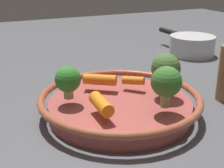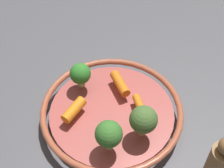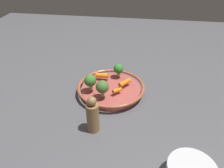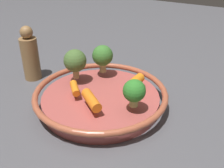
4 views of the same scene
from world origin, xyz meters
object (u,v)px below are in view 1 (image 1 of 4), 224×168
object	(u,v)px
broccoli_floret_mid	(166,83)
broccoli_floret_small	(166,69)
baby_carrot_near_rim	(101,104)
baby_carrot_center	(133,81)
serving_bowl	(120,104)
broccoli_floret_large	(68,80)
baby_carrot_back	(100,80)
saucepan	(191,45)

from	to	relation	value
broccoli_floret_mid	broccoli_floret_small	size ratio (longest dim) A/B	0.97
baby_carrot_near_rim	broccoli_floret_mid	distance (m)	0.11
baby_carrot_near_rim	baby_carrot_center	world-z (taller)	baby_carrot_near_rim
serving_bowl	baby_carrot_near_rim	size ratio (longest dim) A/B	5.11
broccoli_floret_mid	broccoli_floret_small	xyz separation A→B (m)	(0.04, 0.06, 0.00)
baby_carrot_center	broccoli_floret_mid	xyz separation A→B (m)	(-0.00, -0.11, 0.03)
broccoli_floret_mid	broccoli_floret_large	bearing A→B (deg)	142.35
baby_carrot_back	broccoli_floret_large	bearing A→B (deg)	-153.60
broccoli_floret_mid	baby_carrot_center	bearing A→B (deg)	88.53
serving_bowl	broccoli_floret_small	bearing A→B (deg)	-15.12
baby_carrot_center	saucepan	world-z (taller)	same
baby_carrot_center	baby_carrot_near_rim	bearing A→B (deg)	-141.35
broccoli_floret_large	broccoli_floret_small	bearing A→B (deg)	-14.09
baby_carrot_center	broccoli_floret_mid	bearing A→B (deg)	-91.47
saucepan	broccoli_floret_mid	bearing A→B (deg)	-133.16
broccoli_floret_mid	broccoli_floret_small	world-z (taller)	broccoli_floret_small
baby_carrot_near_rim	broccoli_floret_mid	world-z (taller)	broccoli_floret_mid
baby_carrot_near_rim	baby_carrot_back	xyz separation A→B (m)	(0.04, 0.11, -0.00)
serving_bowl	baby_carrot_back	bearing A→B (deg)	103.85
broccoli_floret_large	saucepan	distance (m)	0.53
broccoli_floret_small	saucepan	distance (m)	0.42
serving_bowl	baby_carrot_center	bearing A→B (deg)	35.82
broccoli_floret_large	broccoli_floret_mid	distance (m)	0.16
baby_carrot_near_rim	broccoli_floret_small	world-z (taller)	broccoli_floret_small
serving_bowl	broccoli_floret_mid	distance (m)	0.11
baby_carrot_near_rim	serving_bowl	bearing A→B (deg)	40.68
baby_carrot_center	broccoli_floret_large	bearing A→B (deg)	-175.09
broccoli_floret_large	baby_carrot_back	bearing A→B (deg)	26.40
baby_carrot_back	broccoli_floret_small	xyz separation A→B (m)	(0.09, -0.08, 0.03)
broccoli_floret_large	broccoli_floret_mid	size ratio (longest dim) A/B	0.83
baby_carrot_center	baby_carrot_back	bearing A→B (deg)	156.53
baby_carrot_near_rim	broccoli_floret_mid	size ratio (longest dim) A/B	0.85
baby_carrot_near_rim	broccoli_floret_mid	xyz separation A→B (m)	(0.10, -0.03, 0.03)
baby_carrot_center	saucepan	bearing A→B (deg)	36.60
baby_carrot_back	saucepan	xyz separation A→B (m)	(0.39, 0.22, -0.02)
broccoli_floret_small	baby_carrot_back	bearing A→B (deg)	139.93
baby_carrot_back	broccoli_floret_large	xyz separation A→B (m)	(-0.07, -0.04, 0.02)
broccoli_floret_mid	saucepan	world-z (taller)	broccoli_floret_mid
broccoli_floret_mid	saucepan	bearing A→B (deg)	46.84
broccoli_floret_large	broccoli_floret_small	distance (m)	0.17
baby_carrot_near_rim	broccoli_floret_small	distance (m)	0.14
baby_carrot_back	broccoli_floret_large	size ratio (longest dim) A/B	1.11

